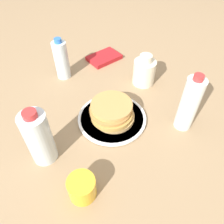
{
  "coord_description": "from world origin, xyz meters",
  "views": [
    {
      "loc": [
        -0.27,
        -0.49,
        0.61
      ],
      "look_at": [
        0.01,
        -0.03,
        0.04
      ],
      "focal_mm": 35.0,
      "sensor_mm": 36.0,
      "label": 1
    }
  ],
  "objects_px": {
    "plate": "(112,118)",
    "water_bottle_near": "(39,138)",
    "pancake_stack": "(112,112)",
    "water_bottle_mid": "(61,60)",
    "cream_jug": "(144,71)",
    "juice_glass": "(82,188)",
    "water_bottle_far": "(189,104)"
  },
  "relations": [
    {
      "from": "plate",
      "to": "water_bottle_near",
      "type": "xyz_separation_m",
      "value": [
        -0.27,
        -0.02,
        0.09
      ]
    },
    {
      "from": "pancake_stack",
      "to": "water_bottle_mid",
      "type": "relative_size",
      "value": 0.9
    },
    {
      "from": "cream_jug",
      "to": "water_bottle_near",
      "type": "xyz_separation_m",
      "value": [
        -0.5,
        -0.14,
        0.04
      ]
    },
    {
      "from": "juice_glass",
      "to": "water_bottle_mid",
      "type": "distance_m",
      "value": 0.57
    },
    {
      "from": "juice_glass",
      "to": "water_bottle_far",
      "type": "height_order",
      "value": "water_bottle_far"
    },
    {
      "from": "water_bottle_near",
      "to": "water_bottle_mid",
      "type": "xyz_separation_m",
      "value": [
        0.22,
        0.36,
        -0.01
      ]
    },
    {
      "from": "pancake_stack",
      "to": "water_bottle_mid",
      "type": "distance_m",
      "value": 0.35
    },
    {
      "from": "water_bottle_mid",
      "to": "pancake_stack",
      "type": "bearing_deg",
      "value": -82.82
    },
    {
      "from": "pancake_stack",
      "to": "cream_jug",
      "type": "bearing_deg",
      "value": 26.62
    },
    {
      "from": "juice_glass",
      "to": "water_bottle_mid",
      "type": "height_order",
      "value": "water_bottle_mid"
    },
    {
      "from": "plate",
      "to": "water_bottle_mid",
      "type": "xyz_separation_m",
      "value": [
        -0.04,
        0.34,
        0.08
      ]
    },
    {
      "from": "plate",
      "to": "juice_glass",
      "type": "xyz_separation_m",
      "value": [
        -0.22,
        -0.2,
        0.03
      ]
    },
    {
      "from": "pancake_stack",
      "to": "cream_jug",
      "type": "height_order",
      "value": "cream_jug"
    },
    {
      "from": "pancake_stack",
      "to": "cream_jug",
      "type": "distance_m",
      "value": 0.26
    },
    {
      "from": "pancake_stack",
      "to": "juice_glass",
      "type": "xyz_separation_m",
      "value": [
        -0.22,
        -0.19,
        -0.01
      ]
    },
    {
      "from": "pancake_stack",
      "to": "water_bottle_near",
      "type": "distance_m",
      "value": 0.27
    },
    {
      "from": "juice_glass",
      "to": "water_bottle_mid",
      "type": "bearing_deg",
      "value": 72.0
    },
    {
      "from": "water_bottle_far",
      "to": "plate",
      "type": "bearing_deg",
      "value": 142.3
    },
    {
      "from": "pancake_stack",
      "to": "water_bottle_near",
      "type": "relative_size",
      "value": 0.8
    },
    {
      "from": "plate",
      "to": "water_bottle_near",
      "type": "height_order",
      "value": "water_bottle_near"
    },
    {
      "from": "water_bottle_mid",
      "to": "juice_glass",
      "type": "bearing_deg",
      "value": -108.0
    },
    {
      "from": "juice_glass",
      "to": "cream_jug",
      "type": "bearing_deg",
      "value": 34.54
    },
    {
      "from": "water_bottle_far",
      "to": "water_bottle_near",
      "type": "bearing_deg",
      "value": 163.82
    },
    {
      "from": "juice_glass",
      "to": "water_bottle_near",
      "type": "xyz_separation_m",
      "value": [
        -0.05,
        0.17,
        0.06
      ]
    },
    {
      "from": "cream_jug",
      "to": "water_bottle_mid",
      "type": "relative_size",
      "value": 0.74
    },
    {
      "from": "juice_glass",
      "to": "water_bottle_far",
      "type": "xyz_separation_m",
      "value": [
        0.42,
        0.04,
        0.07
      ]
    },
    {
      "from": "plate",
      "to": "pancake_stack",
      "type": "relative_size",
      "value": 1.53
    },
    {
      "from": "plate",
      "to": "water_bottle_far",
      "type": "bearing_deg",
      "value": -37.7
    },
    {
      "from": "water_bottle_near",
      "to": "water_bottle_far",
      "type": "xyz_separation_m",
      "value": [
        0.47,
        -0.14,
        0.01
      ]
    },
    {
      "from": "plate",
      "to": "juice_glass",
      "type": "distance_m",
      "value": 0.29
    },
    {
      "from": "pancake_stack",
      "to": "cream_jug",
      "type": "relative_size",
      "value": 1.22
    },
    {
      "from": "cream_jug",
      "to": "water_bottle_far",
      "type": "height_order",
      "value": "water_bottle_far"
    }
  ]
}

